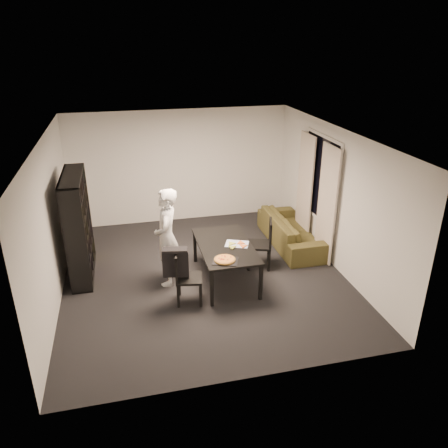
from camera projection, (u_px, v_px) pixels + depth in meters
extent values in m
cube|color=black|center=(204.00, 275.00, 8.10)|extent=(5.00, 5.50, 0.01)
cube|color=white|center=(201.00, 135.00, 7.06)|extent=(5.00, 5.50, 0.01)
cube|color=white|center=(180.00, 167.00, 10.03)|extent=(5.00, 0.01, 2.60)
cube|color=white|center=(247.00, 293.00, 5.13)|extent=(5.00, 0.01, 2.60)
cube|color=white|center=(51.00, 223.00, 7.05)|extent=(0.01, 5.50, 2.60)
cube|color=white|center=(334.00, 198.00, 8.12)|extent=(0.01, 5.50, 2.60)
cube|color=black|center=(321.00, 178.00, 8.57)|extent=(0.02, 1.40, 1.60)
cube|color=white|center=(321.00, 178.00, 8.57)|extent=(0.03, 1.52, 1.72)
cube|color=beige|center=(327.00, 204.00, 8.23)|extent=(0.03, 0.70, 2.25)
cube|color=beige|center=(305.00, 187.00, 9.15)|extent=(0.03, 0.70, 2.25)
cube|color=black|center=(78.00, 226.00, 7.80)|extent=(0.35, 1.50, 1.90)
cube|color=black|center=(225.00, 246.00, 7.69)|extent=(0.92, 1.66, 0.04)
cube|color=black|center=(212.00, 289.00, 7.04)|extent=(0.06, 0.06, 0.65)
cube|color=black|center=(261.00, 282.00, 7.22)|extent=(0.06, 0.06, 0.65)
cube|color=black|center=(195.00, 246.00, 8.44)|extent=(0.06, 0.06, 0.65)
cube|color=black|center=(236.00, 242.00, 8.62)|extent=(0.06, 0.06, 0.65)
cube|color=black|center=(189.00, 278.00, 7.14)|extent=(0.49, 0.49, 0.04)
cube|color=black|center=(177.00, 265.00, 7.03)|extent=(0.12, 0.42, 0.45)
cube|color=black|center=(176.00, 254.00, 6.95)|extent=(0.10, 0.40, 0.05)
cube|color=black|center=(201.00, 296.00, 7.07)|extent=(0.04, 0.04, 0.41)
cube|color=black|center=(201.00, 284.00, 7.40)|extent=(0.04, 0.04, 0.41)
cube|color=black|center=(178.00, 296.00, 7.06)|extent=(0.04, 0.04, 0.41)
cube|color=black|center=(179.00, 285.00, 7.39)|extent=(0.04, 0.04, 0.41)
cube|color=black|center=(259.00, 245.00, 8.23)|extent=(0.55, 0.55, 0.04)
cube|color=black|center=(270.00, 233.00, 8.11)|extent=(0.17, 0.43, 0.47)
cube|color=black|center=(271.00, 222.00, 8.03)|extent=(0.16, 0.41, 0.05)
cube|color=black|center=(249.00, 251.00, 8.51)|extent=(0.04, 0.04, 0.43)
cube|color=black|center=(249.00, 260.00, 8.16)|extent=(0.04, 0.04, 0.43)
cube|color=black|center=(269.00, 252.00, 8.48)|extent=(0.04, 0.04, 0.43)
cube|color=black|center=(269.00, 261.00, 8.14)|extent=(0.04, 0.04, 0.43)
cube|color=black|center=(176.00, 264.00, 7.02)|extent=(0.43, 0.16, 0.45)
cube|color=black|center=(175.00, 250.00, 6.92)|extent=(0.43, 0.25, 0.05)
imported|color=silver|center=(167.00, 237.00, 7.54)|extent=(0.55, 0.71, 1.75)
cube|color=black|center=(225.00, 261.00, 7.13)|extent=(0.49, 0.44, 0.01)
cylinder|color=olive|center=(225.00, 260.00, 7.13)|extent=(0.35, 0.35, 0.02)
cylinder|color=yellow|center=(225.00, 259.00, 7.13)|extent=(0.31, 0.31, 0.01)
cube|color=silver|center=(237.00, 244.00, 7.71)|extent=(0.48, 0.43, 0.01)
imported|color=#3F3A19|center=(291.00, 231.00, 9.17)|extent=(0.83, 2.11, 0.62)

